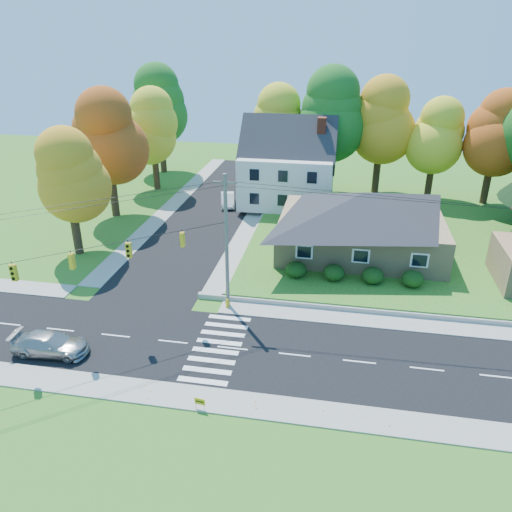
{
  "coord_description": "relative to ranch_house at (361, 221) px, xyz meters",
  "views": [
    {
      "loc": [
        6.21,
        -25.83,
        18.79
      ],
      "look_at": [
        0.08,
        8.0,
        2.9
      ],
      "focal_mm": 35.0,
      "sensor_mm": 36.0,
      "label": 1
    }
  ],
  "objects": [
    {
      "name": "tree_lot_4",
      "position": [
        14.0,
        16.0,
        5.04
      ],
      "size": [
        6.72,
        6.72,
        12.51
      ],
      "color": "#3F2A19",
      "rests_on": "lawn"
    },
    {
      "name": "hedge_row",
      "position": [
        -0.5,
        -6.2,
        -2.13
      ],
      "size": [
        10.7,
        1.7,
        1.27
      ],
      "color": "#163A10",
      "rests_on": "lawn"
    },
    {
      "name": "yard_sign",
      "position": [
        -8.48,
        -21.79,
        -2.73
      ],
      "size": [
        0.6,
        0.11,
        0.75
      ],
      "color": "black",
      "rests_on": "ground"
    },
    {
      "name": "fire_hydrant",
      "position": [
        -9.49,
        -11.07,
        -2.92
      ],
      "size": [
        0.4,
        0.32,
        0.72
      ],
      "color": "gold",
      "rests_on": "ground"
    },
    {
      "name": "tree_lot_1",
      "position": [
        -4.0,
        17.0,
        6.35
      ],
      "size": [
        7.84,
        7.84,
        14.6
      ],
      "color": "#3F2A19",
      "rests_on": "lawn"
    },
    {
      "name": "tree_lot_3",
      "position": [
        8.0,
        17.0,
        4.39
      ],
      "size": [
        6.16,
        6.16,
        11.47
      ],
      "color": "#3F2A19",
      "rests_on": "lawn"
    },
    {
      "name": "ground",
      "position": [
        -8.0,
        -16.0,
        -3.27
      ],
      "size": [
        120.0,
        120.0,
        0.0
      ],
      "primitive_type": "plane",
      "color": "#3D7923"
    },
    {
      "name": "sidewalk_south",
      "position": [
        -8.0,
        -21.0,
        -3.23
      ],
      "size": [
        90.0,
        2.0,
        0.08
      ],
      "primitive_type": "cube",
      "color": "#9C9A90",
      "rests_on": "ground"
    },
    {
      "name": "colonial_house",
      "position": [
        -7.96,
        12.0,
        1.32
      ],
      "size": [
        10.4,
        8.4,
        9.6
      ],
      "color": "silver",
      "rests_on": "lawn"
    },
    {
      "name": "tree_west_1",
      "position": [
        -26.0,
        6.0,
        5.2
      ],
      "size": [
        7.28,
        7.28,
        13.56
      ],
      "color": "#3F2A19",
      "rests_on": "ground"
    },
    {
      "name": "silver_sedan",
      "position": [
        -19.1,
        -18.57,
        -2.55
      ],
      "size": [
        4.88,
        2.16,
        1.39
      ],
      "primitive_type": "imported",
      "rotation": [
        0.0,
        0.0,
        1.61
      ],
      "color": "#A4A4A4",
      "rests_on": "road_main"
    },
    {
      "name": "traffic_infrastructure",
      "position": [
        -8.15,
        -14.65,
        1.88
      ],
      "size": [
        38.1,
        10.66,
        10.0
      ],
      "color": "#666059",
      "rests_on": "ground"
    },
    {
      "name": "ranch_house",
      "position": [
        0.0,
        0.0,
        0.0
      ],
      "size": [
        14.6,
        10.6,
        5.4
      ],
      "color": "tan",
      "rests_on": "lawn"
    },
    {
      "name": "sidewalk_north",
      "position": [
        -8.0,
        -11.0,
        -3.23
      ],
      "size": [
        90.0,
        2.0,
        0.08
      ],
      "primitive_type": "cube",
      "color": "#9C9A90",
      "rests_on": "ground"
    },
    {
      "name": "lawn",
      "position": [
        5.0,
        5.0,
        -3.02
      ],
      "size": [
        30.0,
        30.0,
        0.5
      ],
      "primitive_type": "cube",
      "color": "#3D7923",
      "rests_on": "ground"
    },
    {
      "name": "tree_west_3",
      "position": [
        -27.0,
        24.0,
        5.85
      ],
      "size": [
        7.84,
        7.84,
        14.6
      ],
      "color": "#3F2A19",
      "rests_on": "ground"
    },
    {
      "name": "tree_lot_2",
      "position": [
        2.0,
        18.0,
        5.7
      ],
      "size": [
        7.28,
        7.28,
        13.56
      ],
      "color": "#3F2A19",
      "rests_on": "lawn"
    },
    {
      "name": "tree_west_2",
      "position": [
        -25.0,
        16.0,
        4.54
      ],
      "size": [
        6.72,
        6.72,
        12.51
      ],
      "color": "#3F2A19",
      "rests_on": "ground"
    },
    {
      "name": "road_main",
      "position": [
        -8.0,
        -16.0,
        -3.26
      ],
      "size": [
        90.0,
        8.0,
        0.02
      ],
      "primitive_type": "cube",
      "color": "black",
      "rests_on": "ground"
    },
    {
      "name": "white_car",
      "position": [
        -14.73,
        11.3,
        -2.56
      ],
      "size": [
        2.43,
        4.41,
        1.38
      ],
      "primitive_type": "imported",
      "rotation": [
        0.0,
        0.0,
        0.25
      ],
      "color": "white",
      "rests_on": "road_cross"
    },
    {
      "name": "tree_west_0",
      "position": [
        -25.0,
        -4.0,
        3.89
      ],
      "size": [
        6.16,
        6.16,
        11.47
      ],
      "color": "#3F2A19",
      "rests_on": "ground"
    },
    {
      "name": "tree_lot_0",
      "position": [
        -10.0,
        18.0,
        5.04
      ],
      "size": [
        6.72,
        6.72,
        12.51
      ],
      "color": "#3F2A19",
      "rests_on": "lawn"
    },
    {
      "name": "road_cross",
      "position": [
        -16.0,
        10.0,
        -3.25
      ],
      "size": [
        8.0,
        44.0,
        0.02
      ],
      "primitive_type": "cube",
      "color": "black",
      "rests_on": "ground"
    }
  ]
}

